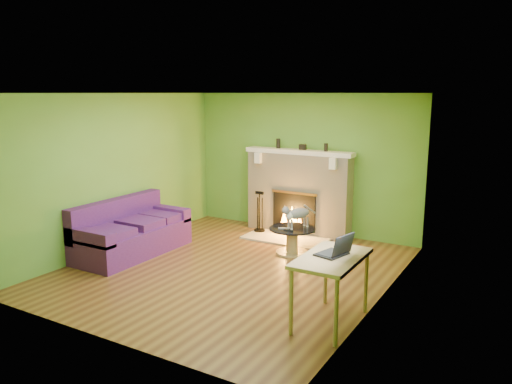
% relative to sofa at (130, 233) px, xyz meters
% --- Properties ---
extents(floor, '(5.00, 5.00, 0.00)m').
position_rel_sofa_xyz_m(floor, '(1.86, 0.18, -0.34)').
color(floor, '#563118').
rests_on(floor, ground).
extents(ceiling, '(5.00, 5.00, 0.00)m').
position_rel_sofa_xyz_m(ceiling, '(1.86, 0.18, 2.26)').
color(ceiling, white).
rests_on(ceiling, wall_back).
extents(wall_back, '(5.00, 0.00, 5.00)m').
position_rel_sofa_xyz_m(wall_back, '(1.86, 2.68, 0.96)').
color(wall_back, '#56892D').
rests_on(wall_back, floor).
extents(wall_front, '(5.00, 0.00, 5.00)m').
position_rel_sofa_xyz_m(wall_front, '(1.86, -2.32, 0.96)').
color(wall_front, '#56892D').
rests_on(wall_front, floor).
extents(wall_left, '(0.00, 5.00, 5.00)m').
position_rel_sofa_xyz_m(wall_left, '(-0.39, 0.18, 0.96)').
color(wall_left, '#56892D').
rests_on(wall_left, floor).
extents(wall_right, '(0.00, 5.00, 5.00)m').
position_rel_sofa_xyz_m(wall_right, '(4.11, 0.18, 0.96)').
color(wall_right, '#56892D').
rests_on(wall_right, floor).
extents(window_frame, '(0.00, 1.20, 1.20)m').
position_rel_sofa_xyz_m(window_frame, '(4.10, -0.72, 1.21)').
color(window_frame, silver).
rests_on(window_frame, wall_right).
extents(window_pane, '(0.00, 1.06, 1.06)m').
position_rel_sofa_xyz_m(window_pane, '(4.09, -0.72, 1.21)').
color(window_pane, white).
rests_on(window_pane, wall_right).
extents(fireplace, '(2.10, 0.46, 1.58)m').
position_rel_sofa_xyz_m(fireplace, '(1.86, 2.49, 0.43)').
color(fireplace, beige).
rests_on(fireplace, floor).
extents(hearth, '(1.50, 0.75, 0.03)m').
position_rel_sofa_xyz_m(hearth, '(1.86, 1.98, -0.33)').
color(hearth, beige).
rests_on(hearth, floor).
extents(mantel, '(2.10, 0.28, 0.08)m').
position_rel_sofa_xyz_m(mantel, '(1.86, 2.47, 1.20)').
color(mantel, white).
rests_on(mantel, fireplace).
extents(sofa, '(0.90, 1.97, 0.89)m').
position_rel_sofa_xyz_m(sofa, '(0.00, 0.00, 0.00)').
color(sofa, '#44185C').
rests_on(sofa, floor).
extents(coffee_table, '(0.76, 0.76, 0.43)m').
position_rel_sofa_xyz_m(coffee_table, '(2.31, 1.33, -0.10)').
color(coffee_table, tan).
rests_on(coffee_table, floor).
extents(desk, '(0.63, 1.08, 0.80)m').
position_rel_sofa_xyz_m(desk, '(3.81, -0.74, 0.36)').
color(desk, tan).
rests_on(desk, floor).
extents(cat, '(0.50, 0.67, 0.40)m').
position_rel_sofa_xyz_m(cat, '(2.39, 1.38, 0.29)').
color(cat, slate).
rests_on(cat, coffee_table).
extents(remote_silver, '(0.18, 0.10, 0.02)m').
position_rel_sofa_xyz_m(remote_silver, '(2.21, 1.21, 0.10)').
color(remote_silver, '#959698').
rests_on(remote_silver, coffee_table).
extents(remote_black, '(0.16, 0.06, 0.02)m').
position_rel_sofa_xyz_m(remote_black, '(2.33, 1.15, 0.09)').
color(remote_black, black).
rests_on(remote_black, coffee_table).
extents(laptop, '(0.39, 0.42, 0.26)m').
position_rel_sofa_xyz_m(laptop, '(3.79, -0.69, 0.59)').
color(laptop, black).
rests_on(laptop, desk).
extents(fire_tools, '(0.21, 0.21, 0.77)m').
position_rel_sofa_xyz_m(fire_tools, '(1.23, 2.13, 0.07)').
color(fire_tools, black).
rests_on(fire_tools, hearth).
extents(mantel_vase_left, '(0.08, 0.08, 0.18)m').
position_rel_sofa_xyz_m(mantel_vase_left, '(1.42, 2.50, 1.33)').
color(mantel_vase_left, black).
rests_on(mantel_vase_left, mantel).
extents(mantel_vase_right, '(0.07, 0.07, 0.14)m').
position_rel_sofa_xyz_m(mantel_vase_right, '(2.38, 2.50, 1.31)').
color(mantel_vase_right, black).
rests_on(mantel_vase_right, mantel).
extents(mantel_box, '(0.12, 0.08, 0.10)m').
position_rel_sofa_xyz_m(mantel_box, '(1.92, 2.50, 1.29)').
color(mantel_box, black).
rests_on(mantel_box, mantel).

